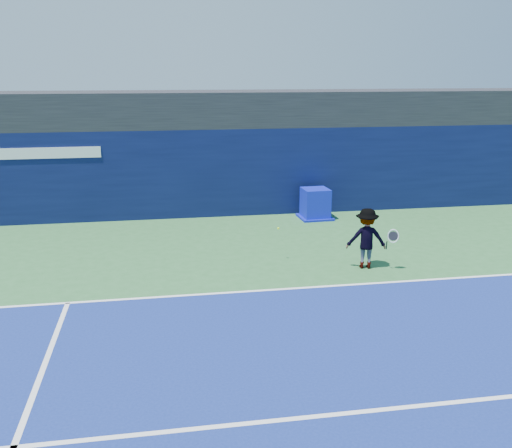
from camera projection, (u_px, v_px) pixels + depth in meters
The scene contains 8 objects.
ground at pixel (328, 349), 10.39m from camera, with size 80.00×80.00×0.00m, color #2D6532.
baseline at pixel (291, 289), 13.24m from camera, with size 24.00×0.10×0.01m, color white.
service_line at pixel (367, 411), 8.48m from camera, with size 24.00×0.10×0.01m, color white.
stadium_band at pixel (239, 108), 20.39m from camera, with size 36.00×3.00×1.20m, color black.
back_wall_assembly at pixel (243, 171), 19.98m from camera, with size 36.00×1.03×3.00m.
equipment_cart at pixel (315, 205), 19.45m from camera, with size 1.13×1.13×1.03m.
tennis_player at pixel (366, 238), 14.49m from camera, with size 1.29×0.79×1.56m.
tennis_ball at pixel (278, 228), 15.03m from camera, with size 0.06×0.06×0.06m.
Camera 1 is at (-2.90, -9.07, 4.92)m, focal length 40.00 mm.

